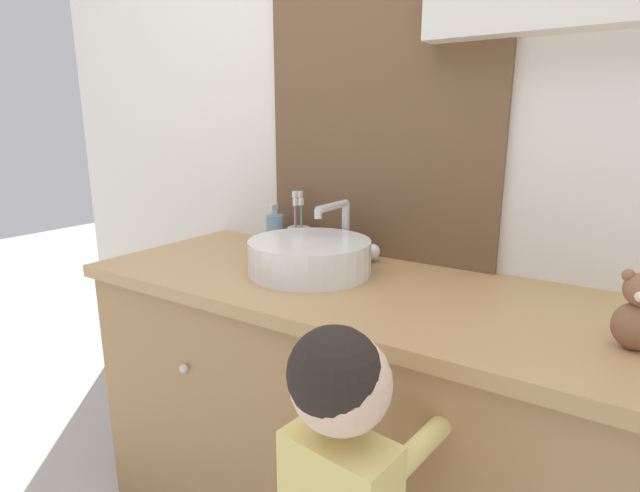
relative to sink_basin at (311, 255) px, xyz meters
name	(u,v)px	position (x,y,z in m)	size (l,w,h in m)	color
wall_back	(413,88)	(0.16, 0.30, 0.46)	(3.20, 0.18, 2.50)	silver
vanity_counter	(345,413)	(0.13, -0.01, -0.44)	(1.46, 0.59, 0.79)	#A37A4C
sink_basin	(311,255)	(0.00, 0.00, 0.00)	(0.34, 0.39, 0.18)	white
toothbrush_holder	(299,236)	(-0.18, 0.20, 0.00)	(0.07, 0.07, 0.19)	beige
soap_dispenser	(275,230)	(-0.28, 0.19, 0.01)	(0.06, 0.06, 0.15)	#6B93B2
teddy_bear	(638,313)	(0.78, -0.07, 0.02)	(0.08, 0.07, 0.15)	brown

